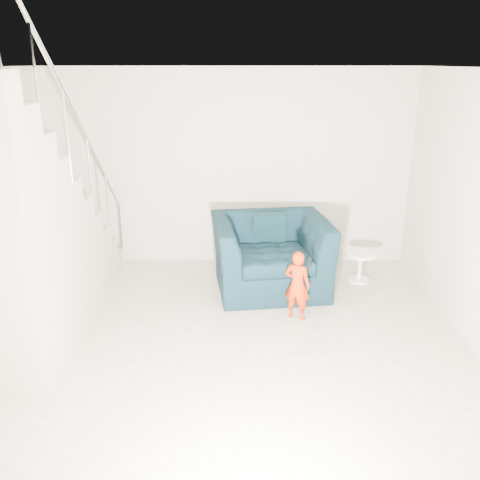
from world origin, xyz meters
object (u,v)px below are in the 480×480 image
object	(u,v)px
side_table	(360,262)
staircase	(26,252)
armchair	(271,254)
toddler	(297,285)

from	to	relation	value
side_table	staircase	xyz separation A→B (m)	(-3.72, -1.44, 0.68)
side_table	armchair	bearing A→B (deg)	-169.99
staircase	toddler	bearing A→B (deg)	8.31
armchair	staircase	world-z (taller)	staircase
side_table	staircase	world-z (taller)	staircase
toddler	staircase	world-z (taller)	staircase
armchair	side_table	size ratio (longest dim) A/B	3.49
toddler	staircase	distance (m)	2.87
side_table	staircase	bearing A→B (deg)	-158.88
armchair	toddler	xyz separation A→B (m)	(0.25, -0.82, -0.05)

